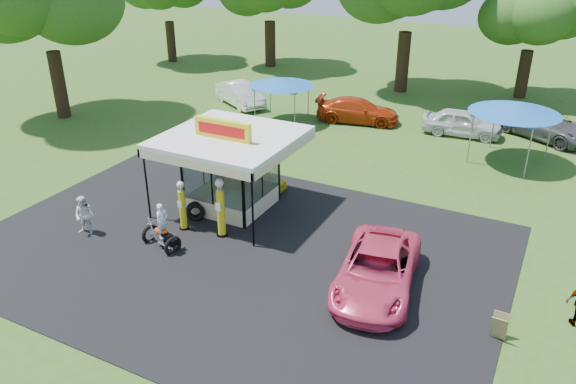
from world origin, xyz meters
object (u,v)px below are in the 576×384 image
at_px(kiosk_car, 258,179).
at_px(gas_pump_left, 182,207).
at_px(bg_car_a, 240,94).
at_px(pink_sedan, 377,270).
at_px(bg_car_b, 358,110).
at_px(gas_station_kiosk, 231,170).
at_px(bg_car_d, 548,126).
at_px(gas_pump_right, 221,209).
at_px(bg_car_c, 462,123).
at_px(tent_west, 282,82).
at_px(tent_east, 515,109).
at_px(motorcycle, 162,231).
at_px(spectator_west, 85,216).
at_px(a_frame_sign, 499,327).

bearing_deg(kiosk_car, gas_pump_left, 171.69).
relative_size(gas_pump_left, bg_car_a, 0.46).
relative_size(pink_sedan, bg_car_b, 1.04).
bearing_deg(gas_station_kiosk, bg_car_d, 53.91).
relative_size(gas_pump_left, pink_sedan, 0.40).
bearing_deg(gas_pump_right, bg_car_b, 91.24).
relative_size(bg_car_c, tent_west, 1.13).
xyz_separation_m(kiosk_car, bg_car_d, (11.60, 13.70, 0.30)).
bearing_deg(tent_east, bg_car_a, 172.53).
relative_size(motorcycle, bg_car_a, 0.42).
bearing_deg(spectator_west, pink_sedan, -5.42).
relative_size(motorcycle, spectator_west, 1.20).
distance_m(bg_car_a, bg_car_c, 14.92).
xyz_separation_m(gas_pump_right, tent_east, (9.03, 13.47, 1.70)).
xyz_separation_m(pink_sedan, spectator_west, (-11.65, -1.77, 0.08)).
xyz_separation_m(bg_car_b, bg_car_d, (10.96, 2.20, 0.03)).
height_order(bg_car_d, tent_west, tent_west).
distance_m(gas_pump_left, spectator_west, 3.89).
xyz_separation_m(a_frame_sign, tent_west, (-15.45, 15.34, 2.13)).
xyz_separation_m(bg_car_b, tent_west, (-4.26, -2.16, 1.81)).
relative_size(a_frame_sign, tent_west, 0.21).
bearing_deg(bg_car_d, gas_pump_left, 175.59).
bearing_deg(gas_pump_right, tent_west, 108.31).
bearing_deg(a_frame_sign, bg_car_a, 141.49).
distance_m(motorcycle, kiosk_car, 6.44).
height_order(a_frame_sign, kiosk_car, kiosk_car).
relative_size(spectator_west, tent_east, 0.36).
xyz_separation_m(bg_car_a, tent_east, (17.89, -2.35, 2.13)).
bearing_deg(pink_sedan, gas_station_kiosk, 149.60).
bearing_deg(bg_car_b, motorcycle, 165.28).
relative_size(kiosk_car, tent_west, 0.70).
bearing_deg(bg_car_d, bg_car_b, 130.50).
bearing_deg(bg_car_d, spectator_west, 172.19).
relative_size(spectator_west, tent_west, 0.41).
distance_m(gas_station_kiosk, pink_sedan, 8.32).
bearing_deg(gas_pump_right, pink_sedan, -5.20).
bearing_deg(bg_car_c, spectator_west, 146.03).
bearing_deg(kiosk_car, gas_station_kiosk, -180.00).
relative_size(a_frame_sign, bg_car_a, 0.18).
distance_m(a_frame_sign, bg_car_c, 18.62).
distance_m(kiosk_car, pink_sedan, 9.29).
bearing_deg(tent_west, bg_car_c, 13.91).
distance_m(bg_car_a, bg_car_d, 19.64).
relative_size(gas_station_kiosk, a_frame_sign, 6.33).
height_order(bg_car_b, tent_east, tent_east).
xyz_separation_m(pink_sedan, bg_car_a, (-15.57, 16.43, 0.02)).
xyz_separation_m(bg_car_b, bg_car_c, (6.38, 0.48, 0.02)).
xyz_separation_m(spectator_west, tent_east, (13.97, 15.85, 2.07)).
xyz_separation_m(kiosk_car, tent_west, (-3.62, 9.35, 2.08)).
bearing_deg(tent_east, gas_pump_right, -123.82).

